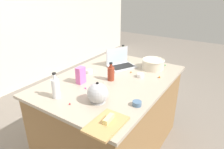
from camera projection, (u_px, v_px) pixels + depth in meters
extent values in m
plane|color=slate|center=(112.00, 144.00, 2.49)|extent=(12.00, 12.00, 0.00)
cube|color=olive|center=(112.00, 115.00, 2.32)|extent=(1.52, 1.05, 0.87)
cube|color=tan|center=(112.00, 80.00, 2.14)|extent=(1.58, 1.11, 0.03)
cube|color=#B7B7BC|center=(122.00, 67.00, 2.43)|extent=(0.38, 0.34, 0.02)
cube|color=black|center=(122.00, 66.00, 2.42)|extent=(0.31, 0.26, 0.00)
cube|color=#B7B7BC|center=(117.00, 56.00, 2.48)|extent=(0.27, 0.15, 0.20)
cube|color=silver|center=(117.00, 56.00, 2.47)|extent=(0.24, 0.13, 0.18)
cylinder|color=beige|center=(153.00, 64.00, 2.38)|extent=(0.26, 0.26, 0.11)
cylinder|color=black|center=(153.00, 64.00, 2.38)|extent=(0.21, 0.21, 0.10)
torus|color=beige|center=(153.00, 60.00, 2.36)|extent=(0.27, 0.27, 0.02)
cylinder|color=maroon|center=(111.00, 74.00, 2.08)|extent=(0.07, 0.07, 0.14)
cylinder|color=maroon|center=(111.00, 66.00, 2.04)|extent=(0.03, 0.03, 0.04)
cylinder|color=black|center=(111.00, 63.00, 2.03)|extent=(0.03, 0.03, 0.01)
cylinder|color=white|center=(56.00, 89.00, 1.74)|extent=(0.07, 0.07, 0.18)
cylinder|color=white|center=(54.00, 77.00, 1.69)|extent=(0.03, 0.03, 0.05)
cylinder|color=black|center=(54.00, 73.00, 1.68)|extent=(0.03, 0.03, 0.01)
cylinder|color=#4C8C38|center=(123.00, 54.00, 2.67)|extent=(0.07, 0.07, 0.15)
cylinder|color=#4C8C38|center=(123.00, 48.00, 2.63)|extent=(0.03, 0.03, 0.04)
cylinder|color=black|center=(123.00, 46.00, 2.62)|extent=(0.03, 0.03, 0.01)
cylinder|color=#ADADB2|center=(98.00, 101.00, 1.71)|extent=(0.13, 0.13, 0.01)
sphere|color=#ADADB2|center=(98.00, 93.00, 1.68)|extent=(0.18, 0.18, 0.18)
cone|color=#ADADB2|center=(104.00, 87.00, 1.73)|extent=(0.08, 0.03, 0.07)
sphere|color=black|center=(97.00, 83.00, 1.64)|extent=(0.02, 0.02, 0.02)
cube|color=tan|center=(106.00, 124.00, 1.41)|extent=(0.32, 0.21, 0.02)
cube|color=#F4E58C|center=(109.00, 119.00, 1.42)|extent=(0.11, 0.05, 0.04)
cylinder|color=white|center=(89.00, 71.00, 2.27)|extent=(0.07, 0.07, 0.04)
cylinder|color=white|center=(140.00, 75.00, 2.17)|extent=(0.08, 0.08, 0.04)
cylinder|color=slate|center=(137.00, 103.00, 1.65)|extent=(0.08, 0.08, 0.04)
cube|color=pink|center=(81.00, 75.00, 2.01)|extent=(0.09, 0.06, 0.17)
sphere|color=red|center=(58.00, 78.00, 2.12)|extent=(0.02, 0.02, 0.02)
sphere|color=#CC3399|center=(150.00, 68.00, 2.38)|extent=(0.02, 0.02, 0.02)
sphere|color=red|center=(70.00, 104.00, 1.66)|extent=(0.02, 0.02, 0.02)
sphere|color=orange|center=(131.00, 72.00, 2.28)|extent=(0.02, 0.02, 0.02)
sphere|color=#CC3399|center=(85.00, 88.00, 1.92)|extent=(0.02, 0.02, 0.02)
sphere|color=red|center=(111.00, 54.00, 2.89)|extent=(0.02, 0.02, 0.02)
sphere|color=green|center=(165.00, 65.00, 2.48)|extent=(0.01, 0.01, 0.01)
sphere|color=orange|center=(159.00, 77.00, 2.15)|extent=(0.02, 0.02, 0.02)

